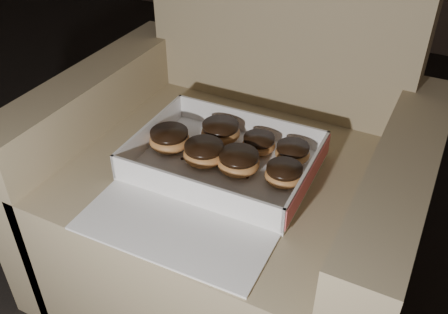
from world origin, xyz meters
TOP-DOWN VIEW (x-y plane):
  - armchair at (0.46, 0.61)m, footprint 0.81×0.68m
  - bakery_box at (0.47, 0.50)m, footprint 0.37×0.43m
  - donut_a at (0.33, 0.54)m, footprint 0.09×0.09m
  - donut_b at (0.42, 0.61)m, footprint 0.09×0.09m
  - donut_c at (0.42, 0.53)m, footprint 0.09×0.09m
  - donut_d at (0.51, 0.62)m, footprint 0.07×0.07m
  - donut_e at (0.60, 0.54)m, footprint 0.08×0.08m
  - donut_f at (0.58, 0.62)m, footprint 0.07×0.07m
  - donut_g at (0.50, 0.53)m, footprint 0.09×0.09m
  - crumb_a at (0.41, 0.44)m, footprint 0.01×0.01m
  - crumb_b at (0.38, 0.51)m, footprint 0.01×0.01m
  - crumb_c at (0.53, 0.52)m, footprint 0.01×0.01m
  - crumb_d at (0.53, 0.43)m, footprint 0.01×0.01m

SIDE VIEW (x-z plane):
  - armchair at x=0.46m, z-range -0.16..0.69m
  - crumb_a at x=0.41m, z-range 0.39..0.39m
  - crumb_b at x=0.38m, z-range 0.39..0.39m
  - crumb_c at x=0.53m, z-range 0.39..0.39m
  - crumb_d at x=0.53m, z-range 0.39..0.39m
  - bakery_box at x=0.47m, z-range 0.36..0.42m
  - donut_d at x=0.51m, z-range 0.39..0.42m
  - donut_f at x=0.58m, z-range 0.39..0.43m
  - donut_e at x=0.60m, z-range 0.39..0.43m
  - donut_b at x=0.42m, z-range 0.39..0.43m
  - donut_g at x=0.50m, z-range 0.39..0.43m
  - donut_c at x=0.42m, z-range 0.39..0.43m
  - donut_a at x=0.33m, z-range 0.39..0.43m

